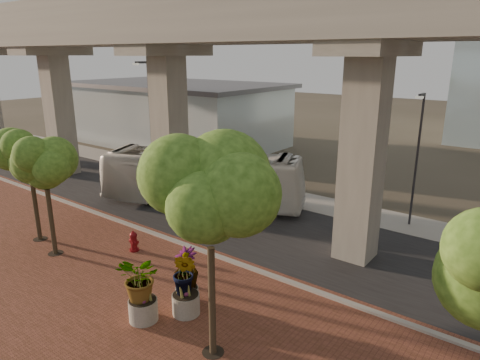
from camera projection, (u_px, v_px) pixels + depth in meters
The scene contains 17 objects.
ground at pixel (227, 239), 21.92m from camera, with size 160.00×160.00×0.00m, color #3A362A.
brick_plaza at pixel (92, 309), 15.80m from camera, with size 70.00×13.00×0.06m, color brown.
asphalt_road at pixel (250, 226), 23.44m from camera, with size 90.00×8.00×0.04m, color black.
curb_strip at pixel (201, 251), 20.37m from camera, with size 70.00×0.25×0.16m, color gray.
far_sidewalk at pixel (300, 200), 27.65m from camera, with size 90.00×3.00×0.06m, color gray.
transit_viaduct at pixel (251, 92), 21.39m from camera, with size 72.00×5.60×12.40m.
station_pavilion at pixel (174, 113), 44.83m from camera, with size 23.00×13.00×6.30m.
transit_bus at pixel (202, 179), 26.26m from camera, with size 2.94×12.51×3.49m, color silver.
fire_hydrant at pixel (134, 241), 20.31m from camera, with size 0.50×0.45×1.01m.
planter_front at pixel (141, 282), 14.70m from camera, with size 2.26×2.26×2.49m.
planter_right at pixel (186, 271), 15.72m from camera, with size 2.11×2.11×2.25m.
planter_left at pixel (185, 277), 15.08m from camera, with size 2.21×2.21×2.43m.
street_tree_far_west at pixel (28, 155), 20.48m from camera, with size 3.21×3.21×5.88m.
street_tree_near_west at pixel (44, 169), 19.01m from camera, with size 3.26×3.26×5.62m.
street_tree_near_east at pixel (210, 207), 12.09m from camera, with size 4.33×4.33×6.86m.
streetlamp_west at pixel (149, 112), 31.69m from camera, with size 0.42×1.24×8.57m.
streetlamp_east at pixel (417, 151), 22.41m from camera, with size 0.36×1.04×7.17m.
Camera 1 is at (12.70, -15.69, 9.07)m, focal length 32.00 mm.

